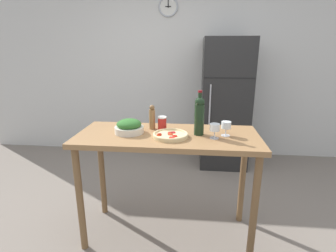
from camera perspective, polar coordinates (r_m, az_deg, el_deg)
The scene contains 11 objects.
ground_plane at distance 2.60m, azimuth -0.08°, elevation -22.17°, with size 14.00×14.00×0.00m, color slate.
wall_back at distance 4.09m, azimuth 2.92°, elevation 11.88°, with size 6.40×0.08×2.60m.
refrigerator at distance 3.78m, azimuth 12.25°, elevation 4.81°, with size 0.65×0.70×1.78m.
prep_counter at distance 2.19m, azimuth -0.08°, elevation -4.96°, with size 1.49×0.64×0.96m.
wine_bottle at distance 2.10m, azimuth 6.84°, elevation 2.42°, with size 0.08×0.08×0.36m.
wine_glass_near at distance 2.05m, azimuth 10.14°, elevation -0.47°, with size 0.08×0.08×0.12m.
wine_glass_far at distance 2.13m, azimuth 12.53°, elevation 0.02°, with size 0.08×0.08×0.12m.
pepper_mill at distance 2.26m, azimuth -3.47°, elevation 1.86°, with size 0.05×0.05×0.21m.
salad_bowl at distance 2.19m, azimuth -8.43°, elevation -0.13°, with size 0.24×0.24×0.12m.
homemade_pizza at distance 2.06m, azimuth 0.55°, elevation -1.98°, with size 0.28×0.28×0.03m.
salt_canister at distance 2.24m, azimuth -1.28°, elevation 0.61°, with size 0.07×0.07×0.12m.
Camera 1 is at (0.21, -2.02, 1.63)m, focal length 28.00 mm.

